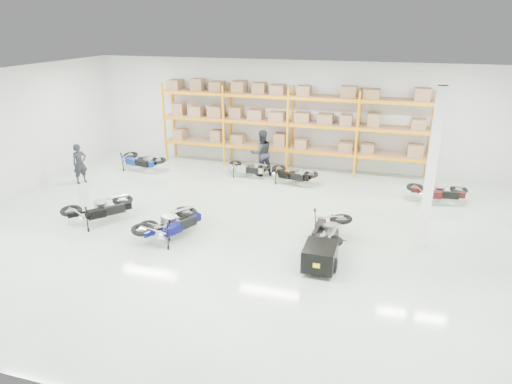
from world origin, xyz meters
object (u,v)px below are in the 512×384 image
(moto_back_b, at_px, (248,165))
(moto_back_c, at_px, (292,171))
(moto_silver_left, at_px, (171,217))
(person_left, at_px, (80,164))
(moto_touring_right, at_px, (329,225))
(moto_blue_centre, at_px, (171,220))
(moto_back_a, at_px, (140,157))
(person_back, at_px, (262,153))
(trailer, at_px, (320,256))
(moto_black_far_left, at_px, (99,205))
(moto_back_d, at_px, (438,188))

(moto_back_b, distance_m, moto_back_c, 1.95)
(moto_silver_left, height_order, person_left, person_left)
(moto_back_c, bearing_deg, moto_silver_left, 169.90)
(moto_silver_left, xyz_separation_m, moto_touring_right, (4.66, 0.62, 0.07))
(moto_blue_centre, distance_m, moto_silver_left, 0.41)
(moto_back_a, relative_size, moto_back_c, 1.12)
(moto_back_c, bearing_deg, moto_back_b, 95.91)
(moto_back_a, distance_m, person_back, 5.21)
(trailer, bearing_deg, moto_back_a, 145.15)
(moto_black_far_left, relative_size, moto_back_b, 1.23)
(trailer, bearing_deg, moto_black_far_left, 172.44)
(moto_back_d, xyz_separation_m, person_back, (-6.75, 1.17, 0.41))
(moto_blue_centre, bearing_deg, person_back, -74.34)
(moto_back_a, xyz_separation_m, person_back, (5.13, 0.82, 0.37))
(person_back, bearing_deg, moto_back_b, -2.19)
(person_left, bearing_deg, moto_back_d, -55.75)
(moto_back_a, relative_size, moto_back_d, 1.07)
(moto_blue_centre, relative_size, moto_touring_right, 1.05)
(person_back, bearing_deg, moto_touring_right, 88.46)
(moto_blue_centre, height_order, moto_touring_right, moto_blue_centre)
(moto_back_c, distance_m, person_left, 8.30)
(moto_back_d, xyz_separation_m, person_left, (-13.30, -1.75, 0.24))
(moto_touring_right, bearing_deg, moto_back_c, 117.80)
(moto_blue_centre, xyz_separation_m, moto_black_far_left, (-2.66, 0.40, 0.00))
(moto_back_d, height_order, person_back, person_back)
(moto_back_c, bearing_deg, trailer, -146.24)
(moto_blue_centre, height_order, moto_silver_left, moto_blue_centre)
(trailer, height_order, person_left, person_left)
(trailer, relative_size, moto_back_c, 0.99)
(moto_back_c, bearing_deg, moto_back_a, 106.96)
(moto_blue_centre, xyz_separation_m, moto_silver_left, (-0.18, 0.36, -0.10))
(moto_back_d, bearing_deg, moto_black_far_left, 107.00)
(moto_back_d, distance_m, person_left, 13.42)
(moto_silver_left, height_order, person_back, person_back)
(person_left, bearing_deg, person_back, -39.20)
(trailer, distance_m, person_back, 7.84)
(moto_black_far_left, bearing_deg, person_left, -6.28)
(moto_blue_centre, xyz_separation_m, moto_back_b, (0.45, 6.04, -0.11))
(person_back, bearing_deg, moto_black_far_left, 23.96)
(moto_back_a, xyz_separation_m, person_left, (-1.42, -2.10, 0.20))
(moto_back_d, relative_size, person_back, 0.94)
(moto_blue_centre, bearing_deg, moto_back_a, -28.76)
(moto_back_d, bearing_deg, moto_blue_centre, 116.15)
(moto_back_a, bearing_deg, moto_black_far_left, -149.59)
(moto_silver_left, relative_size, moto_back_a, 0.85)
(moto_blue_centre, xyz_separation_m, moto_touring_right, (4.48, 0.98, -0.03))
(moto_touring_right, relative_size, person_back, 0.98)
(trailer, relative_size, person_back, 0.89)
(moto_back_d, height_order, person_left, person_left)
(moto_touring_right, relative_size, moto_back_b, 1.17)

